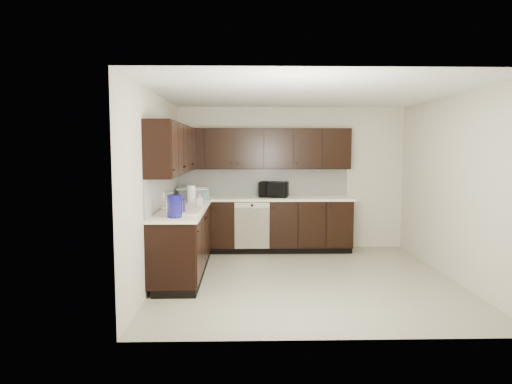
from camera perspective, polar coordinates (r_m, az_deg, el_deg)
The scene contains 20 objects.
floor at distance 6.39m, azimuth 6.11°, elevation -10.73°, with size 4.00×4.00×0.00m, color #A09C84.
ceiling at distance 6.17m, azimuth 6.35°, elevation 12.15°, with size 4.00×4.00×0.00m, color white.
wall_back at distance 8.14m, azimuth 4.37°, elevation 1.75°, with size 4.00×0.02×2.50m, color beige.
wall_left at distance 6.22m, azimuth -12.37°, elevation 0.47°, with size 0.02×4.00×2.50m, color beige.
wall_right at distance 6.72m, azimuth 23.39°, elevation 0.51°, with size 0.02×4.00×2.50m, color beige.
wall_front at distance 4.19m, azimuth 9.83°, elevation -1.89°, with size 4.00×0.02×2.50m, color beige.
lower_cabinets at distance 7.32m, azimuth -2.87°, elevation -5.27°, with size 3.00×2.80×0.90m.
countertop at distance 7.24m, azimuth -2.91°, elevation -1.34°, with size 3.03×2.83×0.04m.
backsplash at distance 7.43m, azimuth -4.49°, elevation 0.85°, with size 3.00×2.80×0.48m.
upper_cabinets at distance 7.29m, azimuth -3.66°, elevation 5.40°, with size 3.00×2.80×0.70m.
dishwasher at distance 7.59m, azimuth -0.50°, elevation -3.86°, with size 0.58×0.04×0.78m.
sink at distance 6.19m, azimuth -9.42°, elevation -2.94°, with size 0.54×0.82×0.42m.
microwave at distance 7.84m, azimuth 2.24°, elevation 0.31°, with size 0.48×0.32×0.26m, color black.
soap_bottle_a at distance 6.75m, azimuth -7.03°, elevation -0.98°, with size 0.08×0.08×0.17m, color gray.
soap_bottle_b at distance 6.15m, azimuth -11.02°, elevation -1.48°, with size 0.08×0.08×0.21m, color gray.
toaster_oven at distance 7.91m, azimuth -8.16°, elevation 0.07°, with size 0.32×0.24×0.20m, color #B2B2B4.
storage_bin at distance 7.52m, azimuth -7.89°, elevation -0.27°, with size 0.47×0.35×0.18m, color silver.
blue_pitcher at distance 5.64m, azimuth -10.13°, elevation -1.77°, with size 0.18×0.18×0.27m, color navy.
teal_tumbler at distance 7.50m, azimuth -6.46°, elevation -0.30°, with size 0.08×0.08×0.17m, color #0D7E90.
paper_towel_roll at distance 7.04m, azimuth -8.08°, elevation -0.30°, with size 0.12×0.12×0.27m, color white.
Camera 1 is at (-0.81, -6.08, 1.79)m, focal length 32.00 mm.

